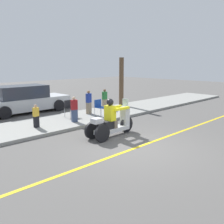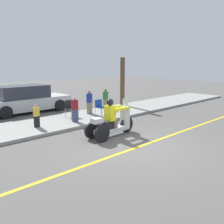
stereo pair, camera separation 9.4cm
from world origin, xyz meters
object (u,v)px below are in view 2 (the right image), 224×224
(spectator_by_tree, at_px, (89,103))
(folding_chair_curbside, at_px, (100,106))
(motorcycle_trike, at_px, (112,123))
(folding_chair_set_back, at_px, (70,107))
(spectator_near_curb, at_px, (75,110))
(tree_trunk, at_px, (122,82))
(spectator_with_child, at_px, (37,116))
(spectator_far_back, at_px, (106,99))
(parked_car_lot_right, at_px, (26,100))

(spectator_by_tree, height_order, folding_chair_curbside, spectator_by_tree)
(motorcycle_trike, height_order, folding_chair_set_back, motorcycle_trike)
(spectator_by_tree, bearing_deg, folding_chair_set_back, 178.85)
(spectator_by_tree, bearing_deg, spectator_near_curb, -149.15)
(spectator_by_tree, bearing_deg, tree_trunk, 11.71)
(spectator_with_child, xyz_separation_m, spectator_by_tree, (3.29, 0.65, 0.13))
(spectator_far_back, bearing_deg, spectator_near_curb, -155.91)
(spectator_by_tree, xyz_separation_m, folding_chair_curbside, (-0.01, -0.85, -0.08))
(spectator_by_tree, distance_m, tree_trunk, 3.29)
(spectator_near_curb, height_order, parked_car_lot_right, parked_car_lot_right)
(folding_chair_curbside, bearing_deg, folding_chair_set_back, 143.00)
(spectator_far_back, bearing_deg, motorcycle_trike, -129.68)
(spectator_by_tree, bearing_deg, motorcycle_trike, -116.22)
(motorcycle_trike, relative_size, parked_car_lot_right, 0.46)
(folding_chair_curbside, height_order, folding_chair_set_back, same)
(spectator_far_back, bearing_deg, spectator_with_child, -167.21)
(motorcycle_trike, height_order, spectator_far_back, motorcycle_trike)
(spectator_with_child, distance_m, tree_trunk, 6.61)
(folding_chair_curbside, xyz_separation_m, parked_car_lot_right, (-1.95, 4.04, 0.09))
(spectator_far_back, height_order, parked_car_lot_right, parked_car_lot_right)
(spectator_with_child, relative_size, folding_chair_set_back, 1.15)
(spectator_far_back, xyz_separation_m, spectator_by_tree, (-1.52, -0.44, 0.04))
(folding_chair_set_back, relative_size, parked_car_lot_right, 0.17)
(folding_chair_curbside, bearing_deg, motorcycle_trike, -123.02)
(spectator_with_child, bearing_deg, folding_chair_set_back, 17.67)
(motorcycle_trike, bearing_deg, folding_chair_curbside, 56.98)
(spectator_far_back, relative_size, tree_trunk, 0.39)
(spectator_far_back, xyz_separation_m, tree_trunk, (1.59, 0.20, 0.91))
(spectator_near_curb, height_order, folding_chair_set_back, spectator_near_curb)
(spectator_near_curb, bearing_deg, folding_chair_curbside, 3.89)
(folding_chair_curbside, height_order, parked_car_lot_right, parked_car_lot_right)
(spectator_with_child, height_order, spectator_far_back, spectator_far_back)
(folding_chair_curbside, height_order, tree_trunk, tree_trunk)
(folding_chair_curbside, bearing_deg, parked_car_lot_right, 115.77)
(spectator_near_curb, distance_m, parked_car_lot_right, 4.16)
(motorcycle_trike, height_order, tree_trunk, tree_trunk)
(folding_chair_curbside, bearing_deg, tree_trunk, 25.57)
(spectator_with_child, bearing_deg, motorcycle_trike, -60.22)
(motorcycle_trike, distance_m, spectator_with_child, 3.21)
(motorcycle_trike, relative_size, spectator_with_child, 2.30)
(motorcycle_trike, xyz_separation_m, parked_car_lot_right, (-0.27, 6.63, 0.19))
(spectator_far_back, height_order, spectator_by_tree, spectator_by_tree)
(motorcycle_trike, distance_m, parked_car_lot_right, 6.64)
(spectator_with_child, relative_size, spectator_by_tree, 0.78)
(motorcycle_trike, distance_m, folding_chair_curbside, 3.09)
(spectator_near_curb, relative_size, parked_car_lot_right, 0.24)
(folding_chair_curbside, xyz_separation_m, tree_trunk, (3.12, 1.49, 0.95))
(motorcycle_trike, relative_size, spectator_far_back, 1.92)
(spectator_far_back, xyz_separation_m, folding_chair_curbside, (-1.53, -1.29, -0.04))
(spectator_far_back, xyz_separation_m, parked_car_lot_right, (-3.48, 2.75, 0.04))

